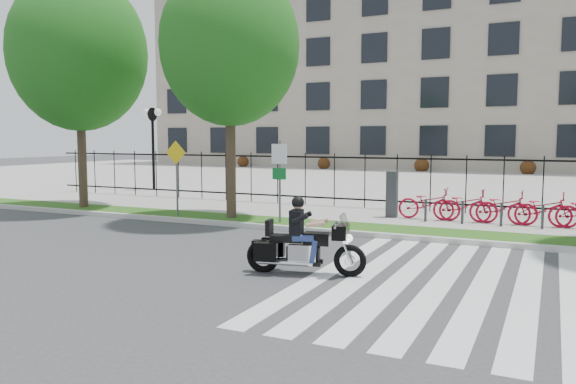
% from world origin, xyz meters
% --- Properties ---
extents(ground, '(120.00, 120.00, 0.00)m').
position_xyz_m(ground, '(0.00, 0.00, 0.00)').
color(ground, '#363739').
rests_on(ground, ground).
extents(curb, '(60.00, 0.20, 0.15)m').
position_xyz_m(curb, '(0.00, 4.10, 0.07)').
color(curb, '#B5B3AA').
rests_on(curb, ground).
extents(grass_verge, '(60.00, 1.50, 0.15)m').
position_xyz_m(grass_verge, '(0.00, 4.95, 0.07)').
color(grass_verge, '#1E4E13').
rests_on(grass_verge, ground).
extents(sidewalk, '(60.00, 3.50, 0.15)m').
position_xyz_m(sidewalk, '(0.00, 7.45, 0.07)').
color(sidewalk, gray).
rests_on(sidewalk, ground).
extents(plaza, '(80.00, 34.00, 0.10)m').
position_xyz_m(plaza, '(0.00, 25.00, 0.05)').
color(plaza, gray).
rests_on(plaza, ground).
extents(crosswalk_stripes, '(5.70, 8.00, 0.01)m').
position_xyz_m(crosswalk_stripes, '(4.83, 0.00, 0.01)').
color(crosswalk_stripes, silver).
rests_on(crosswalk_stripes, ground).
extents(iron_fence, '(30.00, 0.06, 2.00)m').
position_xyz_m(iron_fence, '(0.00, 9.20, 1.15)').
color(iron_fence, black).
rests_on(iron_fence, sidewalk).
extents(office_building, '(60.00, 21.90, 20.15)m').
position_xyz_m(office_building, '(0.00, 44.92, 9.97)').
color(office_building, gray).
rests_on(office_building, ground).
extents(lamp_post_left, '(1.06, 0.70, 4.25)m').
position_xyz_m(lamp_post_left, '(-12.00, 12.00, 3.21)').
color(lamp_post_left, black).
rests_on(lamp_post_left, ground).
extents(street_tree_0, '(4.99, 4.99, 8.56)m').
position_xyz_m(street_tree_0, '(-9.63, 4.95, 5.83)').
color(street_tree_0, '#34281C').
rests_on(street_tree_0, grass_verge).
extents(street_tree_1, '(4.47, 4.47, 8.08)m').
position_xyz_m(street_tree_1, '(-3.18, 4.95, 5.65)').
color(street_tree_1, '#34281C').
rests_on(street_tree_1, grass_verge).
extents(bike_share_station, '(10.05, 0.88, 1.50)m').
position_xyz_m(bike_share_station, '(6.55, 7.20, 0.66)').
color(bike_share_station, '#2D2D33').
rests_on(bike_share_station, sidewalk).
extents(sign_pole_regulatory, '(0.50, 0.09, 2.50)m').
position_xyz_m(sign_pole_regulatory, '(-1.24, 4.58, 1.74)').
color(sign_pole_regulatory, '#59595B').
rests_on(sign_pole_regulatory, grass_verge).
extents(sign_pole_warning, '(0.78, 0.09, 2.49)m').
position_xyz_m(sign_pole_warning, '(-5.06, 4.58, 1.74)').
color(sign_pole_warning, '#59595B').
rests_on(sign_pole_warning, grass_verge).
extents(motorcycle_rider, '(2.44, 0.97, 1.90)m').
position_xyz_m(motorcycle_rider, '(1.83, -0.50, 0.63)').
color(motorcycle_rider, black).
rests_on(motorcycle_rider, ground).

